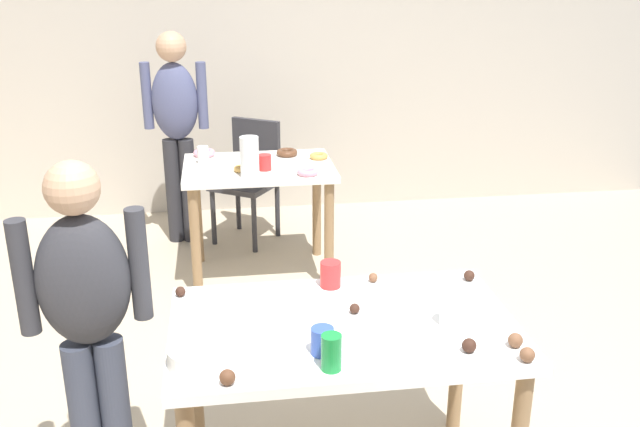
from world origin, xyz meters
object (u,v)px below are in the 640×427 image
at_px(person_girl_near, 88,313).
at_px(pitcher_far, 250,157).
at_px(dining_table_far, 259,184).
at_px(dining_table_near, 343,347).
at_px(person_adult_far, 176,120).
at_px(mixing_bowl, 199,355).
at_px(soda_can, 331,352).
at_px(chair_far_table, 250,173).

bearing_deg(person_girl_near, pitcher_far, 69.19).
height_order(dining_table_far, person_girl_near, person_girl_near).
xyz_separation_m(dining_table_near, pitcher_far, (-0.24, 1.83, 0.22)).
bearing_deg(dining_table_far, person_adult_far, 127.80).
height_order(mixing_bowl, soda_can, soda_can).
height_order(dining_table_near, dining_table_far, same).
relative_size(person_adult_far, pitcher_far, 6.21).
relative_size(person_girl_near, pitcher_far, 5.61).
bearing_deg(mixing_bowl, person_girl_near, 142.49).
bearing_deg(dining_table_far, mixing_bowl, -98.26).
xyz_separation_m(dining_table_far, chair_far_table, (-0.03, 0.68, -0.12)).
bearing_deg(pitcher_far, person_girl_near, -110.81).
height_order(dining_table_far, mixing_bowl, mixing_bowl).
bearing_deg(mixing_bowl, soda_can, -12.20).
bearing_deg(soda_can, person_adult_far, 101.38).
bearing_deg(mixing_bowl, pitcher_far, 82.51).
distance_m(dining_table_near, soda_can, 0.35).
xyz_separation_m(dining_table_far, person_girl_near, (-0.72, -1.98, 0.18)).
distance_m(dining_table_near, dining_table_far, 2.08).
height_order(person_girl_near, mixing_bowl, person_girl_near).
relative_size(dining_table_near, mixing_bowl, 6.07).
relative_size(person_adult_far, soda_can, 12.36).
xyz_separation_m(mixing_bowl, pitcher_far, (0.27, 2.03, 0.09)).
distance_m(dining_table_near, chair_far_table, 2.77).
xyz_separation_m(chair_far_table, pitcher_far, (-0.04, -0.93, 0.37)).
bearing_deg(pitcher_far, dining_table_far, 75.56).
xyz_separation_m(person_adult_far, soda_can, (0.61, -3.05, -0.09)).
xyz_separation_m(person_girl_near, mixing_bowl, (0.39, -0.30, -0.02)).
xyz_separation_m(person_girl_near, person_adult_far, (0.19, 2.66, 0.10)).
xyz_separation_m(dining_table_near, soda_can, (-0.09, -0.29, 0.16)).
xyz_separation_m(soda_can, pitcher_far, (-0.15, 2.12, 0.06)).
xyz_separation_m(person_girl_near, soda_can, (0.81, -0.39, 0.01)).
distance_m(person_girl_near, mixing_bowl, 0.49).
relative_size(dining_table_near, pitcher_far, 5.10).
height_order(dining_table_near, person_adult_far, person_adult_far).
distance_m(person_girl_near, soda_can, 0.90).
bearing_deg(soda_can, pitcher_far, 94.06).
xyz_separation_m(dining_table_far, person_adult_far, (-0.53, 0.68, 0.28)).
distance_m(dining_table_far, person_girl_near, 2.11).
bearing_deg(chair_far_table, dining_table_near, -85.75).
bearing_deg(dining_table_far, pitcher_far, -104.44).
bearing_deg(mixing_bowl, chair_far_table, 84.14).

